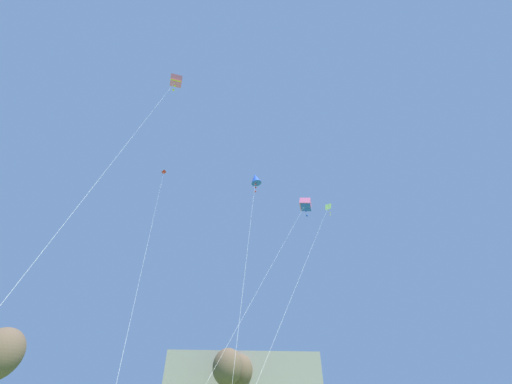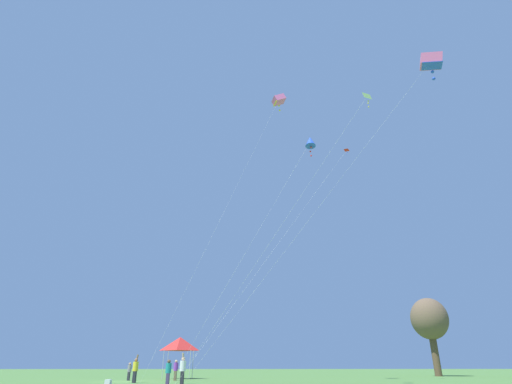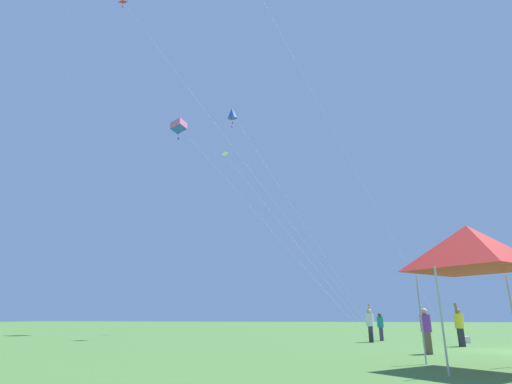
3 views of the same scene
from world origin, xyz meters
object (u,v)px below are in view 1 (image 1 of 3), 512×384
Objects in this scene: kite_pink_box_1 at (176,81)px; kite_pink_box_2 at (305,205)px; kite_blue_diamond_0 at (256,179)px; kite_red_delta_3 at (163,176)px; kite_white_delta_4 at (327,209)px.

kite_pink_box_1 reaches higher than kite_pink_box_2.
kite_blue_diamond_0 is 0.65× the size of kite_pink_box_1.
kite_pink_box_1 is (-7.73, -1.60, 9.70)m from kite_blue_diamond_0.
kite_red_delta_3 reaches higher than kite_blue_diamond_0.
kite_pink_box_2 is 6.50m from kite_white_delta_4.
kite_white_delta_4 is (0.20, -5.25, -3.82)m from kite_pink_box_2.
kite_blue_diamond_0 is at bearing -161.58° from kite_white_delta_4.
kite_white_delta_4 is at bearing -87.82° from kite_pink_box_2.
kite_red_delta_3 is (-15.07, -2.75, 0.45)m from kite_pink_box_2.
kite_pink_box_1 is 1.33× the size of kite_pink_box_2.
kite_red_delta_3 is at bearing 170.71° from kite_white_delta_4.
kite_pink_box_2 is (6.40, 7.45, 2.72)m from kite_blue_diamond_0.
kite_blue_diamond_0 is at bearing -28.44° from kite_red_delta_3.
kite_red_delta_3 is at bearing 98.49° from kite_pink_box_1.
kite_pink_box_1 is 1.26× the size of kite_red_delta_3.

